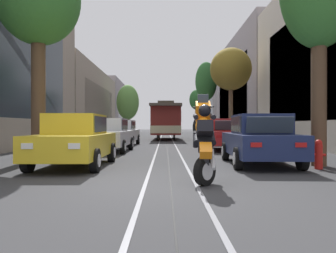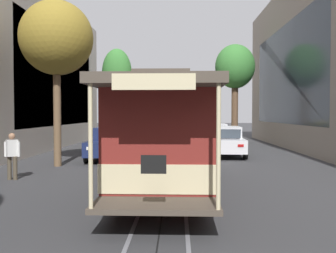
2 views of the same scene
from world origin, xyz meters
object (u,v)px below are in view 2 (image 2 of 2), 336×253
cable_car_trolley (166,134)px  motorcycle_with_rider (166,127)px  parked_car_white_second_left (215,135)px  parked_car_navy_mid_right (111,143)px  street_tree_kerb_right_near (117,75)px  street_tree_kerb_right_second (57,39)px  pedestrian_on_left_pavement (12,153)px  fire_hydrant (123,135)px  parked_car_yellow_near_left (208,131)px  street_tree_kerb_left_near (235,68)px  parked_car_white_mid_left (225,141)px  parked_car_navy_near_right (138,131)px  parked_car_red_second_right (126,136)px

cable_car_trolley → motorcycle_with_rider: bearing=-88.2°
parked_car_white_second_left → parked_car_navy_mid_right: size_ratio=1.01×
street_tree_kerb_right_near → street_tree_kerb_right_second: 14.96m
pedestrian_on_left_pavement → fire_hydrant: (-1.06, -19.14, -0.48)m
parked_car_yellow_near_left → street_tree_kerb_left_near: (-1.85, 1.98, 4.88)m
parked_car_white_mid_left → street_tree_kerb_right_near: 14.06m
parked_car_navy_near_right → fire_hydrant: parked_car_navy_near_right is taller
parked_car_navy_near_right → parked_car_navy_mid_right: (0.08, 12.27, 0.00)m
parked_car_white_mid_left → parked_car_red_second_right: same height
cable_car_trolley → pedestrian_on_left_pavement: size_ratio=5.71×
street_tree_kerb_right_second → parked_car_white_second_left: bearing=-129.6°
parked_car_white_second_left → fire_hydrant: size_ratio=5.24×
parked_car_navy_near_right → street_tree_kerb_left_near: (-7.53, 1.60, 4.88)m
parked_car_navy_near_right → parked_car_navy_mid_right: bearing=89.6°
parked_car_red_second_right → motorcycle_with_rider: 10.19m
parked_car_navy_near_right → parked_car_white_second_left: bearing=135.8°
parked_car_red_second_right → street_tree_kerb_left_near: 10.32m
street_tree_kerb_left_near → pedestrian_on_left_pavement: 19.85m
parked_car_white_second_left → parked_car_navy_mid_right: 8.87m
street_tree_kerb_left_near → street_tree_kerb_right_second: 16.15m
parked_car_yellow_near_left → parked_car_navy_near_right: bearing=3.8°
parked_car_red_second_right → cable_car_trolley: size_ratio=0.48×
parked_car_white_second_left → parked_car_navy_mid_right: (5.72, 6.78, 0.00)m
parked_car_navy_mid_right → pedestrian_on_left_pavement: 6.28m
street_tree_kerb_right_second → motorcycle_with_rider: street_tree_kerb_right_second is taller
parked_car_navy_near_right → pedestrian_on_left_pavement: (2.46, 18.08, 0.10)m
parked_car_red_second_right → parked_car_navy_mid_right: (-0.00, 5.70, 0.00)m
street_tree_kerb_left_near → motorcycle_with_rider: bearing=-42.7°
street_tree_kerb_right_near → fire_hydrant: bearing=-114.8°
parked_car_white_second_left → motorcycle_with_rider: size_ratio=2.27×
fire_hydrant → pedestrian_on_left_pavement: bearing=86.8°
parked_car_navy_mid_right → cable_car_trolley: (-2.93, 7.40, 0.86)m
parked_car_navy_near_right → parked_car_red_second_right: same height
parked_car_yellow_near_left → motorcycle_with_rider: (3.54, -3.00, 0.21)m
street_tree_kerb_left_near → fire_hydrant: (8.93, -2.66, -5.26)m
street_tree_kerb_right_near → pedestrian_on_left_pavement: 18.93m
street_tree_kerb_right_second → parked_car_navy_near_right: bearing=-97.6°
parked_car_yellow_near_left → street_tree_kerb_left_near: 5.59m
parked_car_yellow_near_left → parked_car_navy_near_right: size_ratio=0.99×
motorcycle_with_rider → pedestrian_on_left_pavement: (4.60, 21.46, -0.11)m
cable_car_trolley → motorcycle_with_rider: size_ratio=4.73×
parked_car_red_second_right → cable_car_trolley: bearing=102.6°
street_tree_kerb_right_near → parked_car_yellow_near_left: bearing=-179.4°
parked_car_navy_mid_right → parked_car_navy_near_right: bearing=-90.4°
parked_car_white_second_left → street_tree_kerb_left_near: size_ratio=0.59×
street_tree_kerb_right_near → cable_car_trolley: 20.83m
parked_car_navy_mid_right → pedestrian_on_left_pavement: size_ratio=2.72×
parked_car_white_mid_left → pedestrian_on_left_pavement: (8.18, 7.39, 0.10)m
parked_car_white_second_left → parked_car_red_second_right: (5.72, 1.09, 0.00)m
street_tree_kerb_right_near → street_tree_kerb_right_second: (0.21, 14.96, 0.04)m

